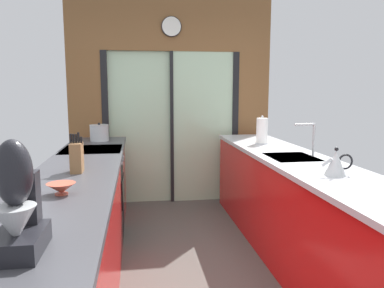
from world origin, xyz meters
TOP-DOWN VIEW (x-y plane):
  - ground_plane at (0.00, 0.60)m, footprint 5.04×7.60m
  - back_wall_unit at (0.00, 2.40)m, footprint 2.64×0.12m
  - left_counter_run at (-0.91, 0.13)m, footprint 0.62×3.80m
  - right_counter_run at (0.91, 0.30)m, footprint 0.62×3.80m
  - sink_faucet at (1.06, 0.55)m, footprint 0.19×0.02m
  - oven_range at (-0.91, 1.25)m, footprint 0.60×0.60m
  - mixing_bowl at (-0.89, -0.39)m, footprint 0.16×0.16m
  - knife_block at (-0.89, 0.19)m, footprint 0.09×0.14m
  - stand_mixer at (-0.89, -1.15)m, footprint 0.17×0.27m
  - stock_pot at (-0.89, 1.84)m, footprint 0.22×0.22m
  - kettle at (0.89, -0.18)m, footprint 0.23×0.15m
  - paper_towel_roll at (0.89, 1.36)m, footprint 0.14×0.14m

SIDE VIEW (x-z plane):
  - ground_plane at x=0.00m, z-range -0.02..0.00m
  - oven_range at x=-0.91m, z-range 0.00..0.92m
  - right_counter_run at x=0.91m, z-range 0.00..0.92m
  - left_counter_run at x=-0.91m, z-range 0.01..0.93m
  - mixing_bowl at x=-0.89m, z-range 0.92..0.99m
  - kettle at x=0.89m, z-range 0.91..1.11m
  - stock_pot at x=-0.89m, z-range 0.91..1.12m
  - knife_block at x=-0.89m, z-range 0.89..1.18m
  - paper_towel_roll at x=0.89m, z-range 0.90..1.22m
  - stand_mixer at x=-0.89m, z-range 0.87..1.29m
  - sink_faucet at x=1.06m, z-range 0.97..1.26m
  - back_wall_unit at x=0.00m, z-range 0.17..2.87m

